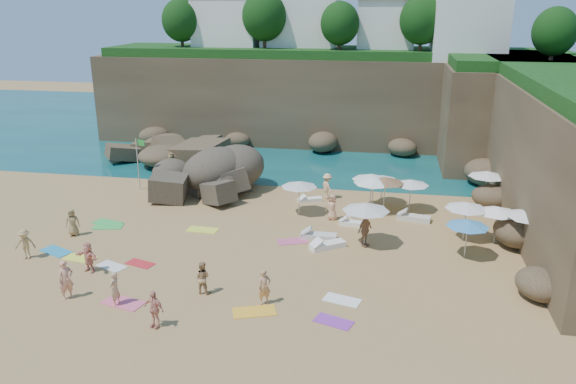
% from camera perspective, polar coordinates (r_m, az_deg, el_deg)
% --- Properties ---
extents(ground, '(120.00, 120.00, 0.00)m').
position_cam_1_polar(ground, '(31.90, -4.52, -4.90)').
color(ground, tan).
rests_on(ground, ground).
extents(seawater, '(120.00, 120.00, 0.00)m').
position_cam_1_polar(seawater, '(60.10, 2.73, 6.40)').
color(seawater, '#0C4751').
rests_on(seawater, ground).
extents(cliff_back, '(44.00, 8.00, 8.00)m').
position_cam_1_polar(cliff_back, '(54.25, 4.20, 9.34)').
color(cliff_back, brown).
rests_on(cliff_back, ground).
extents(cliff_right, '(8.00, 30.00, 8.00)m').
position_cam_1_polar(cliff_right, '(38.96, 26.94, 3.68)').
color(cliff_right, brown).
rests_on(cliff_right, ground).
extents(cliff_corner, '(10.00, 12.00, 8.00)m').
position_cam_1_polar(cliff_corner, '(49.91, 21.06, 7.34)').
color(cliff_corner, brown).
rests_on(cliff_corner, ground).
extents(rock_promontory, '(12.00, 7.00, 2.00)m').
position_cam_1_polar(rock_promontory, '(49.67, -12.20, 3.38)').
color(rock_promontory, brown).
rests_on(rock_promontory, ground).
extents(clifftop_buildings, '(28.48, 9.48, 7.00)m').
position_cam_1_polar(clifftop_buildings, '(54.27, 5.54, 16.99)').
color(clifftop_buildings, white).
rests_on(clifftop_buildings, cliff_back).
extents(clifftop_trees, '(35.60, 23.82, 4.40)m').
position_cam_1_polar(clifftop_trees, '(47.88, 7.11, 16.75)').
color(clifftop_trees, '#11380F').
rests_on(clifftop_trees, ground).
extents(marina_masts, '(3.10, 0.10, 6.00)m').
position_cam_1_polar(marina_masts, '(63.80, -12.29, 9.45)').
color(marina_masts, white).
rests_on(marina_masts, ground).
extents(rock_outcrop, '(9.37, 8.03, 3.20)m').
position_cam_1_polar(rock_outcrop, '(39.20, -8.08, -0.47)').
color(rock_outcrop, brown).
rests_on(rock_outcrop, ground).
extents(flag_pole, '(0.72, 0.24, 3.74)m').
position_cam_1_polar(flag_pole, '(41.06, -14.91, 3.44)').
color(flag_pole, silver).
rests_on(flag_pole, ground).
extents(parasol_0, '(2.12, 2.12, 2.01)m').
position_cam_1_polar(parasol_0, '(37.36, 9.54, 1.46)').
color(parasol_0, silver).
rests_on(parasol_0, ground).
extents(parasol_1, '(2.28, 2.28, 2.16)m').
position_cam_1_polar(parasol_1, '(35.06, 1.14, 0.81)').
color(parasol_1, silver).
rests_on(parasol_1, ground).
extents(parasol_2, '(2.45, 2.45, 2.32)m').
position_cam_1_polar(parasol_2, '(35.70, 8.65, 1.18)').
color(parasol_2, silver).
rests_on(parasol_2, ground).
extents(parasol_3, '(2.42, 2.42, 2.28)m').
position_cam_1_polar(parasol_3, '(39.02, 19.61, 1.75)').
color(parasol_3, silver).
rests_on(parasol_3, ground).
extents(parasol_4, '(2.26, 2.26, 2.13)m').
position_cam_1_polar(parasol_4, '(36.34, 12.40, 0.98)').
color(parasol_4, silver).
rests_on(parasol_4, ground).
extents(parasol_5, '(2.50, 2.50, 2.37)m').
position_cam_1_polar(parasol_5, '(36.27, 8.48, 1.54)').
color(parasol_5, silver).
rests_on(parasol_5, ground).
extents(parasol_6, '(2.45, 2.45, 2.31)m').
position_cam_1_polar(parasol_6, '(35.94, 9.84, 1.23)').
color(parasol_6, silver).
rests_on(parasol_6, ground).
extents(parasol_7, '(2.36, 2.36, 2.23)m').
position_cam_1_polar(parasol_7, '(32.68, 17.68, -1.32)').
color(parasol_7, silver).
rests_on(parasol_7, ground).
extents(parasol_8, '(2.58, 2.58, 2.44)m').
position_cam_1_polar(parasol_8, '(32.10, 23.52, -2.01)').
color(parasol_8, silver).
rests_on(parasol_8, ground).
extents(parasol_9, '(2.59, 2.59, 2.45)m').
position_cam_1_polar(parasol_9, '(30.62, 7.93, -1.53)').
color(parasol_9, silver).
rests_on(parasol_9, ground).
extents(parasol_10, '(2.20, 2.20, 2.08)m').
position_cam_1_polar(parasol_10, '(30.47, 17.81, -3.06)').
color(parasol_10, silver).
rests_on(parasol_10, ground).
extents(parasol_11, '(2.25, 2.25, 2.13)m').
position_cam_1_polar(parasol_11, '(32.83, 20.53, -1.72)').
color(parasol_11, silver).
rests_on(parasol_11, ground).
extents(lounger_0, '(1.70, 1.24, 0.25)m').
position_cam_1_polar(lounger_0, '(37.83, 2.26, -0.80)').
color(lounger_0, white).
rests_on(lounger_0, ground).
extents(lounger_1, '(1.75, 0.76, 0.26)m').
position_cam_1_polar(lounger_1, '(34.02, 6.65, -3.19)').
color(lounger_1, white).
rests_on(lounger_1, ground).
extents(lounger_2, '(1.64, 1.16, 0.24)m').
position_cam_1_polar(lounger_2, '(35.51, 7.42, -2.29)').
color(lounger_2, white).
rests_on(lounger_2, ground).
extents(lounger_3, '(2.03, 0.68, 0.32)m').
position_cam_1_polar(lounger_3, '(31.95, 3.13, -4.52)').
color(lounger_3, silver).
rests_on(lounger_3, ground).
extents(lounger_4, '(2.12, 1.05, 0.32)m').
position_cam_1_polar(lounger_4, '(35.45, 12.66, -2.57)').
color(lounger_4, silver).
rests_on(lounger_4, ground).
extents(lounger_5, '(2.01, 1.69, 0.31)m').
position_cam_1_polar(lounger_5, '(30.83, 4.06, -5.43)').
color(lounger_5, white).
rests_on(lounger_5, ground).
extents(towel_0, '(1.99, 1.52, 0.03)m').
position_cam_1_polar(towel_0, '(32.88, -22.51, -5.58)').
color(towel_0, '#228BB9').
rests_on(towel_0, ground).
extents(towel_1, '(2.04, 1.36, 0.03)m').
position_cam_1_polar(towel_1, '(26.56, -16.40, -10.73)').
color(towel_1, '#EB5B7D').
rests_on(towel_1, ground).
extents(towel_3, '(1.86, 1.18, 0.03)m').
position_cam_1_polar(towel_3, '(35.30, -17.83, -3.38)').
color(towel_3, green).
rests_on(towel_3, ground).
extents(towel_4, '(1.80, 1.09, 0.03)m').
position_cam_1_polar(towel_4, '(31.55, -20.37, -6.33)').
color(towel_4, '#EDF33F').
rests_on(towel_4, ground).
extents(towel_5, '(1.73, 1.30, 0.03)m').
position_cam_1_polar(towel_5, '(30.14, -17.48, -7.20)').
color(towel_5, white).
rests_on(towel_5, ground).
extents(towel_6, '(1.79, 1.28, 0.03)m').
position_cam_1_polar(towel_6, '(24.25, 4.65, -12.98)').
color(towel_6, purple).
rests_on(towel_6, ground).
extents(towel_7, '(1.62, 1.13, 0.03)m').
position_cam_1_polar(towel_7, '(30.01, -14.78, -7.04)').
color(towel_7, red).
rests_on(towel_7, ground).
extents(towel_9, '(1.90, 1.43, 0.03)m').
position_cam_1_polar(towel_9, '(31.62, 0.47, -5.03)').
color(towel_9, '#D3527C').
rests_on(towel_9, ground).
extents(towel_10, '(2.07, 1.51, 0.03)m').
position_cam_1_polar(towel_10, '(24.90, -3.43, -12.03)').
color(towel_10, yellow).
rests_on(towel_10, ground).
extents(towel_11, '(1.99, 1.37, 0.03)m').
position_cam_1_polar(towel_11, '(35.91, -17.85, -3.00)').
color(towel_11, green).
rests_on(towel_11, ground).
extents(towel_12, '(1.85, 0.99, 0.03)m').
position_cam_1_polar(towel_12, '(33.55, -8.67, -3.82)').
color(towel_12, '#E6EF3F').
rests_on(towel_12, ground).
extents(towel_13, '(1.81, 1.23, 0.03)m').
position_cam_1_polar(towel_13, '(25.84, 5.51, -10.86)').
color(towel_13, white).
rests_on(towel_13, ground).
extents(person_stand_0, '(0.77, 0.81, 1.86)m').
position_cam_1_polar(person_stand_0, '(27.34, -21.63, -8.29)').
color(person_stand_0, tan).
rests_on(person_stand_0, ground).
extents(person_stand_1, '(0.80, 0.64, 1.56)m').
position_cam_1_polar(person_stand_1, '(26.26, -8.71, -8.60)').
color(person_stand_1, tan).
rests_on(person_stand_1, ground).
extents(person_stand_2, '(1.06, 1.23, 1.80)m').
position_cam_1_polar(person_stand_2, '(38.21, 4.01, 0.59)').
color(person_stand_2, '#EDBB86').
rests_on(person_stand_2, ground).
extents(person_stand_3, '(1.02, 1.20, 1.92)m').
position_cam_1_polar(person_stand_3, '(30.97, 7.82, -3.83)').
color(person_stand_3, '#A87754').
rests_on(person_stand_3, ground).
extents(person_stand_4, '(0.90, 0.71, 1.63)m').
position_cam_1_polar(person_stand_4, '(34.57, 4.51, -1.54)').
color(person_stand_4, tan).
rests_on(person_stand_4, ground).
extents(person_stand_5, '(1.84, 0.67, 1.94)m').
position_cam_1_polar(person_stand_5, '(43.94, -11.76, 2.74)').
color(person_stand_5, tan).
rests_on(person_stand_5, ground).
extents(person_stand_6, '(0.45, 0.62, 1.60)m').
position_cam_1_polar(person_stand_6, '(26.15, -17.21, -9.36)').
color(person_stand_6, tan).
rests_on(person_stand_6, ground).
extents(person_lie_0, '(1.48, 1.84, 0.43)m').
position_cam_1_polar(person_lie_0, '(32.54, -25.00, -5.80)').
color(person_lie_0, tan).
rests_on(person_lie_0, ground).
extents(person_lie_1, '(1.38, 1.83, 0.40)m').
position_cam_1_polar(person_lie_1, '(24.38, -13.36, -12.78)').
color(person_lie_1, '#F2A289').
rests_on(person_lie_1, ground).
extents(person_lie_2, '(1.33, 1.75, 0.42)m').
position_cam_1_polar(person_lie_2, '(34.62, -20.93, -3.82)').
color(person_lie_2, olive).
rests_on(person_lie_2, ground).
extents(person_lie_3, '(1.83, 1.89, 0.41)m').
position_cam_1_polar(person_lie_3, '(29.85, -19.51, -7.28)').
color(person_lie_3, '#E28A76').
rests_on(person_lie_3, ground).
extents(person_lie_4, '(1.37, 1.68, 0.39)m').
position_cam_1_polar(person_lie_4, '(25.39, -2.39, -10.90)').
color(person_lie_4, tan).
rests_on(person_lie_4, ground).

